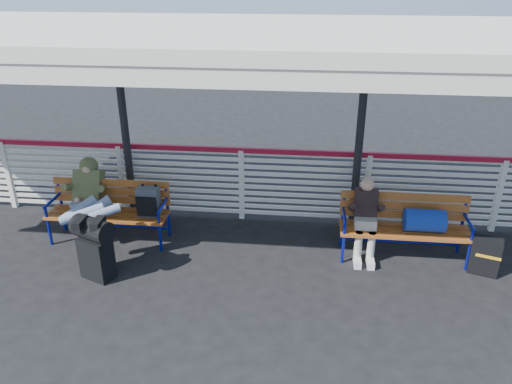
# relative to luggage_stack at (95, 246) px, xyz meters

# --- Properties ---
(ground) EXTENTS (60.00, 60.00, 0.00)m
(ground) POSITION_rel_luggage_stack_xyz_m (1.70, 0.02, -0.48)
(ground) COLOR black
(ground) RESTS_ON ground
(fence) EXTENTS (12.08, 0.08, 1.24)m
(fence) POSITION_rel_luggage_stack_xyz_m (1.70, 1.92, 0.18)
(fence) COLOR silver
(fence) RESTS_ON ground
(canopy) EXTENTS (12.60, 3.60, 3.16)m
(canopy) POSITION_rel_luggage_stack_xyz_m (1.70, 0.89, 2.56)
(canopy) COLOR silver
(canopy) RESTS_ON ground
(luggage_stack) EXTENTS (0.61, 0.49, 0.89)m
(luggage_stack) POSITION_rel_luggage_stack_xyz_m (0.00, 0.00, 0.00)
(luggage_stack) COLOR black
(luggage_stack) RESTS_ON ground
(bench_left) EXTENTS (1.80, 0.56, 0.92)m
(bench_left) POSITION_rel_luggage_stack_xyz_m (-0.01, 1.03, 0.10)
(bench_left) COLOR #A15C1F
(bench_left) RESTS_ON ground
(bench_right) EXTENTS (1.80, 0.56, 0.92)m
(bench_right) POSITION_rel_luggage_stack_xyz_m (4.26, 0.97, 0.10)
(bench_right) COLOR #A15C1F
(bench_right) RESTS_ON ground
(traveler_man) EXTENTS (0.93, 1.64, 0.77)m
(traveler_man) POSITION_rel_luggage_stack_xyz_m (-0.35, 0.69, 0.24)
(traveler_man) COLOR #7E8FAA
(traveler_man) RESTS_ON ground
(companion_person) EXTENTS (0.32, 0.66, 1.15)m
(companion_person) POSITION_rel_luggage_stack_xyz_m (3.59, 0.96, 0.11)
(companion_person) COLOR #ADAA9C
(companion_person) RESTS_ON ground
(suitcase_side) EXTENTS (0.43, 0.34, 0.53)m
(suitcase_side) POSITION_rel_luggage_stack_xyz_m (5.19, 0.66, -0.22)
(suitcase_side) COLOR black
(suitcase_side) RESTS_ON ground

